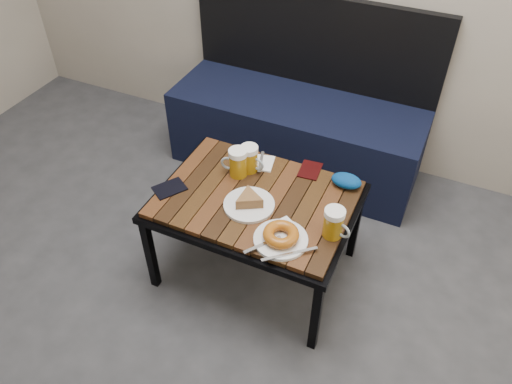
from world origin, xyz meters
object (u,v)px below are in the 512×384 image
at_px(cafe_table, 256,204).
at_px(plate_bagel, 281,237).
at_px(passport_burgundy, 310,170).
at_px(beer_mug_right, 334,223).
at_px(passport_navy, 170,188).
at_px(beer_mug_left, 238,163).
at_px(plate_pie, 249,202).
at_px(knit_pouch, 346,181).
at_px(beer_mug_centre, 250,159).
at_px(bench, 297,126).

relative_size(cafe_table, plate_bagel, 3.30).
relative_size(cafe_table, passport_burgundy, 6.72).
bearing_deg(beer_mug_right, passport_navy, -158.72).
relative_size(beer_mug_left, plate_pie, 0.62).
bearing_deg(passport_burgundy, knit_pouch, -15.72).
relative_size(plate_pie, passport_navy, 1.61).
xyz_separation_m(cafe_table, beer_mug_right, (0.36, -0.07, 0.11)).
distance_m(beer_mug_right, passport_burgundy, 0.40).
xyz_separation_m(beer_mug_left, beer_mug_centre, (0.04, 0.05, -0.00)).
relative_size(beer_mug_right, plate_bagel, 0.51).
height_order(plate_bagel, knit_pouch, plate_bagel).
height_order(bench, passport_burgundy, bench).
relative_size(beer_mug_left, plate_bagel, 0.52).
xyz_separation_m(plate_bagel, passport_navy, (-0.55, 0.08, -0.02)).
distance_m(bench, knit_pouch, 0.79).
bearing_deg(knit_pouch, beer_mug_left, -164.77).
bearing_deg(beer_mug_centre, passport_navy, -124.72).
xyz_separation_m(bench, plate_bagel, (0.31, -1.02, 0.22)).
height_order(passport_navy, passport_burgundy, same).
bearing_deg(cafe_table, knit_pouch, 35.00).
xyz_separation_m(beer_mug_left, knit_pouch, (0.46, 0.13, -0.04)).
height_order(bench, plate_pie, bench).
xyz_separation_m(beer_mug_right, knit_pouch, (-0.04, 0.30, -0.04)).
bearing_deg(passport_navy, beer_mug_left, 76.36).
relative_size(cafe_table, beer_mug_centre, 6.59).
relative_size(passport_navy, passport_burgundy, 1.06).
bearing_deg(bench, beer_mug_right, -61.94).
height_order(beer_mug_centre, passport_burgundy, beer_mug_centre).
bearing_deg(cafe_table, passport_navy, -163.11).
distance_m(bench, plate_bagel, 1.09).
bearing_deg(passport_navy, knit_pouch, 59.29).
bearing_deg(passport_navy, plate_pie, 40.56).
bearing_deg(cafe_table, beer_mug_left, 143.07).
distance_m(beer_mug_centre, passport_burgundy, 0.28).
bearing_deg(knit_pouch, beer_mug_centre, -169.88).
bearing_deg(beer_mug_right, beer_mug_centre, 172.50).
xyz_separation_m(bench, beer_mug_left, (-0.01, -0.73, 0.27)).
height_order(bench, beer_mug_left, bench).
relative_size(bench, beer_mug_centre, 10.99).
xyz_separation_m(beer_mug_right, plate_bagel, (-0.17, -0.11, -0.04)).
distance_m(beer_mug_centre, plate_bagel, 0.45).
height_order(beer_mug_left, beer_mug_centre, beer_mug_left).
bearing_deg(cafe_table, beer_mug_right, -11.51).
relative_size(beer_mug_right, plate_pie, 0.61).
distance_m(beer_mug_centre, passport_navy, 0.37).
height_order(beer_mug_right, plate_pie, beer_mug_right).
bearing_deg(beer_mug_centre, beer_mug_right, -15.73).
distance_m(bench, beer_mug_centre, 0.73).
xyz_separation_m(beer_mug_left, passport_navy, (-0.22, -0.21, -0.06)).
bearing_deg(plate_bagel, beer_mug_centre, 130.55).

